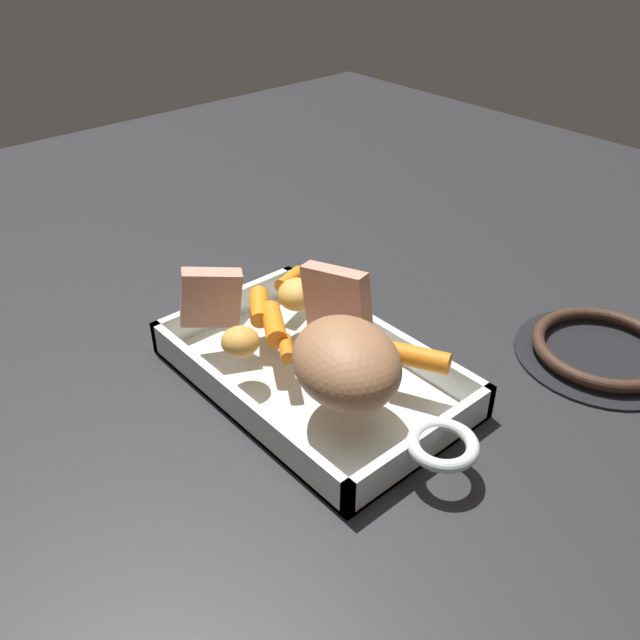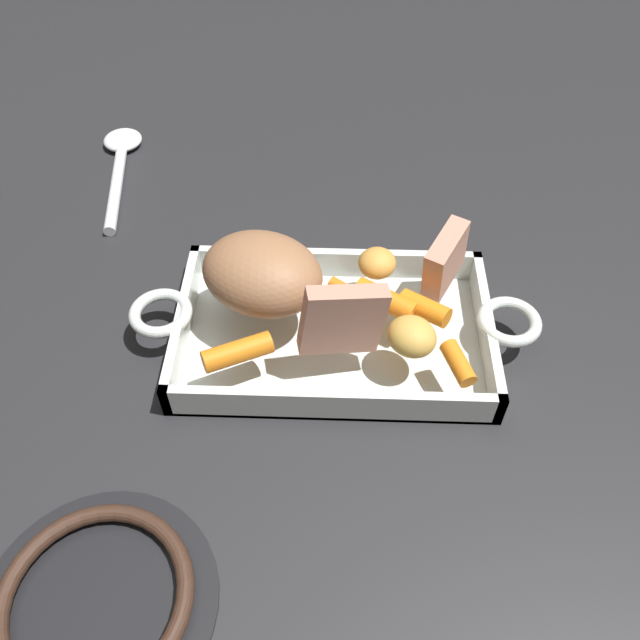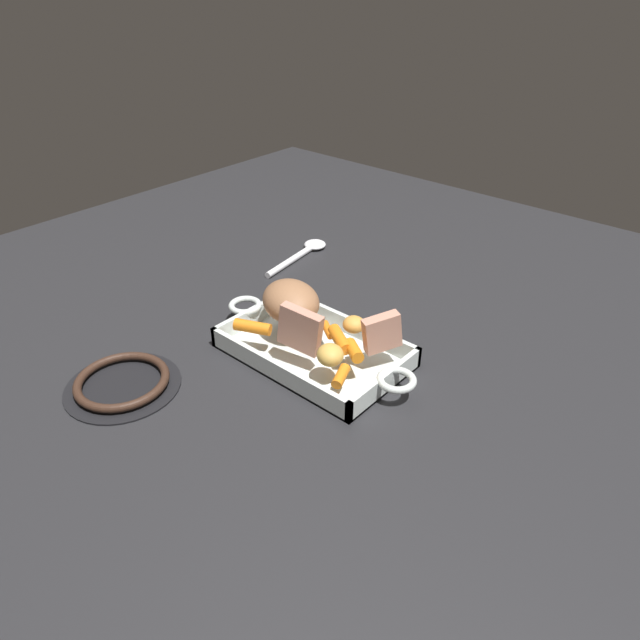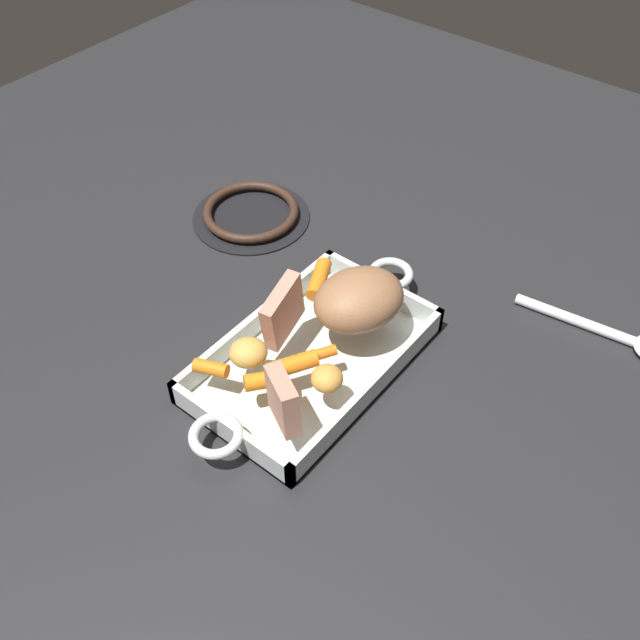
% 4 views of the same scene
% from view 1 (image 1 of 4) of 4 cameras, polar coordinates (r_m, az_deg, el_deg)
% --- Properties ---
extents(ground_plane, '(2.02, 2.02, 0.00)m').
position_cam_1_polar(ground_plane, '(0.76, -0.68, -5.26)').
color(ground_plane, '#232326').
extents(roasting_dish, '(0.44, 0.21, 0.04)m').
position_cam_1_polar(roasting_dish, '(0.75, -0.68, -4.45)').
color(roasting_dish, silver).
rests_on(roasting_dish, ground_plane).
extents(pork_roast, '(0.16, 0.14, 0.07)m').
position_cam_1_polar(pork_roast, '(0.66, 2.23, -3.56)').
color(pork_roast, '#986846').
rests_on(pork_roast, roasting_dish).
extents(roast_slice_outer, '(0.09, 0.04, 0.09)m').
position_cam_1_polar(roast_slice_outer, '(0.74, 1.43, 1.52)').
color(roast_slice_outer, tan).
rests_on(roast_slice_outer, roasting_dish).
extents(roast_slice_thick, '(0.06, 0.08, 0.07)m').
position_cam_1_polar(roast_slice_thick, '(0.77, -9.19, 1.87)').
color(roast_slice_thick, tan).
rests_on(roast_slice_thick, roasting_dish).
extents(baby_carrot_center_right, '(0.07, 0.05, 0.03)m').
position_cam_1_polar(baby_carrot_center_right, '(0.76, -3.93, -0.33)').
color(baby_carrot_center_right, orange).
rests_on(baby_carrot_center_right, roasting_dish).
extents(baby_carrot_center_left, '(0.06, 0.05, 0.03)m').
position_cam_1_polar(baby_carrot_center_left, '(0.79, -5.26, 1.07)').
color(baby_carrot_center_left, orange).
rests_on(baby_carrot_center_left, roasting_dish).
extents(baby_carrot_northwest, '(0.03, 0.05, 0.02)m').
position_cam_1_polar(baby_carrot_northwest, '(0.85, -2.52, 3.44)').
color(baby_carrot_northwest, orange).
rests_on(baby_carrot_northwest, roasting_dish).
extents(baby_carrot_southeast, '(0.04, 0.04, 0.02)m').
position_cam_1_polar(baby_carrot_southeast, '(0.73, -2.88, -2.38)').
color(baby_carrot_southeast, orange).
rests_on(baby_carrot_southeast, roasting_dish).
extents(baby_carrot_southwest, '(0.07, 0.05, 0.02)m').
position_cam_1_polar(baby_carrot_southwest, '(0.71, 8.16, -3.12)').
color(baby_carrot_southwest, orange).
rests_on(baby_carrot_southwest, roasting_dish).
extents(potato_golden_large, '(0.07, 0.07, 0.04)m').
position_cam_1_polar(potato_golden_large, '(0.80, -1.93, 2.17)').
color(potato_golden_large, gold).
rests_on(potato_golden_large, roasting_dish).
extents(potato_whole, '(0.05, 0.05, 0.03)m').
position_cam_1_polar(potato_whole, '(0.73, -6.73, -1.81)').
color(potato_whole, gold).
rests_on(potato_whole, roasting_dish).
extents(stove_burner_rear, '(0.20, 0.20, 0.02)m').
position_cam_1_polar(stove_burner_rear, '(0.86, 22.68, -2.35)').
color(stove_burner_rear, black).
rests_on(stove_burner_rear, ground_plane).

